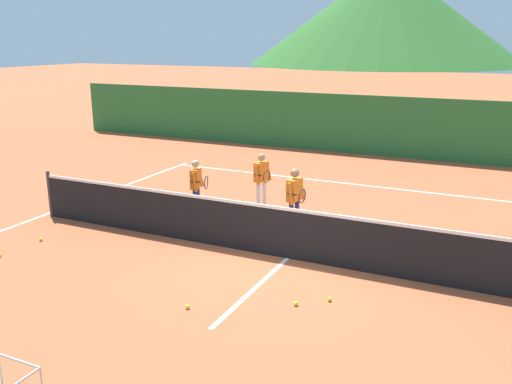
{
  "coord_description": "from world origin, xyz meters",
  "views": [
    {
      "loc": [
        3.53,
        -8.79,
        3.92
      ],
      "look_at": [
        -0.67,
        0.05,
        1.18
      ],
      "focal_mm": 38.74,
      "sensor_mm": 36.0,
      "label": 1
    }
  ],
  "objects_px": {
    "tennis_ball_0": "(41,239)",
    "tennis_ball_4": "(188,307)",
    "tennis_net": "(288,233)",
    "tennis_ball_8": "(296,304)",
    "student_2": "(295,194)",
    "student_0": "(196,182)",
    "tennis_ball_3": "(330,299)",
    "student_1": "(262,175)"
  },
  "relations": [
    {
      "from": "tennis_net",
      "to": "student_0",
      "type": "relative_size",
      "value": 9.11
    },
    {
      "from": "student_2",
      "to": "tennis_ball_8",
      "type": "xyz_separation_m",
      "value": [
        1.27,
        -3.12,
        -0.77
      ]
    },
    {
      "from": "student_0",
      "to": "tennis_ball_3",
      "type": "distance_m",
      "value": 5.05
    },
    {
      "from": "tennis_ball_3",
      "to": "student_2",
      "type": "bearing_deg",
      "value": 121.34
    },
    {
      "from": "tennis_net",
      "to": "student_0",
      "type": "height_order",
      "value": "student_0"
    },
    {
      "from": "tennis_ball_0",
      "to": "tennis_ball_8",
      "type": "distance_m",
      "value": 5.63
    },
    {
      "from": "student_1",
      "to": "tennis_ball_8",
      "type": "distance_m",
      "value": 5.12
    },
    {
      "from": "student_1",
      "to": "tennis_ball_8",
      "type": "xyz_separation_m",
      "value": [
        2.59,
        -4.35,
        -0.75
      ]
    },
    {
      "from": "student_2",
      "to": "tennis_ball_3",
      "type": "bearing_deg",
      "value": -58.66
    },
    {
      "from": "student_1",
      "to": "tennis_ball_3",
      "type": "xyz_separation_m",
      "value": [
        3.01,
        -3.99,
        -0.75
      ]
    },
    {
      "from": "tennis_ball_0",
      "to": "tennis_ball_8",
      "type": "height_order",
      "value": "same"
    },
    {
      "from": "tennis_ball_3",
      "to": "tennis_ball_4",
      "type": "relative_size",
      "value": 1.0
    },
    {
      "from": "tennis_ball_0",
      "to": "tennis_ball_4",
      "type": "xyz_separation_m",
      "value": [
        4.19,
        -1.18,
        0.0
      ]
    },
    {
      "from": "student_1",
      "to": "student_2",
      "type": "relative_size",
      "value": 0.98
    },
    {
      "from": "tennis_net",
      "to": "tennis_ball_8",
      "type": "xyz_separation_m",
      "value": [
        0.82,
        -1.68,
        -0.47
      ]
    },
    {
      "from": "student_1",
      "to": "tennis_ball_0",
      "type": "distance_m",
      "value": 5.04
    },
    {
      "from": "tennis_net",
      "to": "tennis_ball_3",
      "type": "bearing_deg",
      "value": -46.85
    },
    {
      "from": "tennis_ball_4",
      "to": "tennis_net",
      "type": "bearing_deg",
      "value": 76.16
    },
    {
      "from": "tennis_net",
      "to": "tennis_ball_3",
      "type": "xyz_separation_m",
      "value": [
        1.24,
        -1.32,
        -0.47
      ]
    },
    {
      "from": "tennis_ball_8",
      "to": "tennis_net",
      "type": "bearing_deg",
      "value": 116.05
    },
    {
      "from": "student_1",
      "to": "tennis_ball_0",
      "type": "xyz_separation_m",
      "value": [
        -3.03,
        -3.96,
        -0.75
      ]
    },
    {
      "from": "tennis_net",
      "to": "student_1",
      "type": "relative_size",
      "value": 8.9
    },
    {
      "from": "student_1",
      "to": "student_0",
      "type": "bearing_deg",
      "value": -133.86
    },
    {
      "from": "tennis_net",
      "to": "tennis_ball_0",
      "type": "relative_size",
      "value": 171.49
    },
    {
      "from": "student_2",
      "to": "tennis_ball_3",
      "type": "distance_m",
      "value": 3.33
    },
    {
      "from": "tennis_ball_0",
      "to": "tennis_ball_4",
      "type": "relative_size",
      "value": 1.0
    },
    {
      "from": "student_0",
      "to": "student_2",
      "type": "xyz_separation_m",
      "value": [
        2.42,
        -0.08,
        0.04
      ]
    },
    {
      "from": "tennis_ball_3",
      "to": "tennis_ball_4",
      "type": "distance_m",
      "value": 2.17
    },
    {
      "from": "tennis_net",
      "to": "tennis_ball_4",
      "type": "distance_m",
      "value": 2.58
    },
    {
      "from": "tennis_net",
      "to": "student_2",
      "type": "distance_m",
      "value": 1.55
    },
    {
      "from": "tennis_ball_8",
      "to": "student_0",
      "type": "bearing_deg",
      "value": 138.99
    },
    {
      "from": "tennis_net",
      "to": "student_2",
      "type": "bearing_deg",
      "value": 107.21
    },
    {
      "from": "tennis_ball_3",
      "to": "tennis_ball_8",
      "type": "distance_m",
      "value": 0.55
    },
    {
      "from": "tennis_ball_0",
      "to": "student_1",
      "type": "bearing_deg",
      "value": 52.59
    },
    {
      "from": "student_1",
      "to": "tennis_ball_3",
      "type": "distance_m",
      "value": 5.05
    },
    {
      "from": "student_1",
      "to": "tennis_ball_0",
      "type": "bearing_deg",
      "value": -127.41
    },
    {
      "from": "tennis_ball_4",
      "to": "tennis_ball_8",
      "type": "bearing_deg",
      "value": 29.0
    },
    {
      "from": "student_0",
      "to": "tennis_ball_8",
      "type": "distance_m",
      "value": 4.94
    },
    {
      "from": "tennis_ball_0",
      "to": "tennis_ball_8",
      "type": "xyz_separation_m",
      "value": [
        5.62,
        -0.39,
        0.0
      ]
    },
    {
      "from": "student_2",
      "to": "tennis_ball_4",
      "type": "xyz_separation_m",
      "value": [
        -0.16,
        -3.92,
        -0.77
      ]
    },
    {
      "from": "student_0",
      "to": "tennis_ball_8",
      "type": "height_order",
      "value": "student_0"
    },
    {
      "from": "student_2",
      "to": "student_0",
      "type": "bearing_deg",
      "value": 178.07
    }
  ]
}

